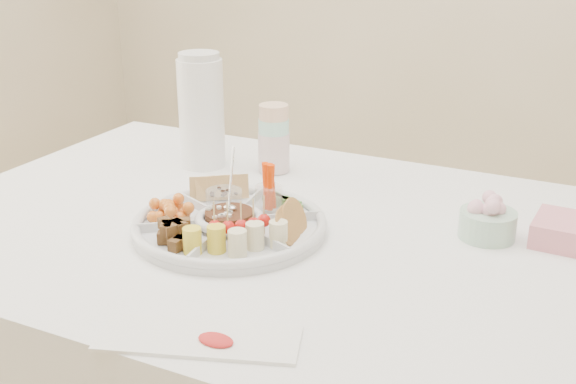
% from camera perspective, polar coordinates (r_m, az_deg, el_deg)
% --- Properties ---
extents(dining_table, '(1.52, 1.02, 0.76)m').
position_cam_1_polar(dining_table, '(1.66, -0.50, -14.82)').
color(dining_table, white).
rests_on(dining_table, floor).
extents(party_tray, '(0.50, 0.50, 0.04)m').
position_cam_1_polar(party_tray, '(1.43, -4.64, -2.40)').
color(party_tray, silver).
rests_on(party_tray, dining_table).
extents(bean_dip, '(0.13, 0.13, 0.04)m').
position_cam_1_polar(bean_dip, '(1.43, -4.65, -2.12)').
color(bean_dip, black).
rests_on(bean_dip, party_tray).
extents(tortillas, '(0.12, 0.12, 0.05)m').
position_cam_1_polar(tortillas, '(1.38, 0.28, -2.31)').
color(tortillas, brown).
rests_on(tortillas, party_tray).
extents(carrot_cucumber, '(0.15, 0.15, 0.10)m').
position_cam_1_polar(carrot_cucumber, '(1.49, -0.66, 0.35)').
color(carrot_cucumber, '#FF3B00').
rests_on(carrot_cucumber, party_tray).
extents(pita_raisins, '(0.14, 0.14, 0.06)m').
position_cam_1_polar(pita_raisins, '(1.55, -5.18, 0.23)').
color(pita_raisins, tan).
rests_on(pita_raisins, party_tray).
extents(cherries, '(0.14, 0.14, 0.04)m').
position_cam_1_polar(cherries, '(1.48, -9.25, -1.23)').
color(cherries, orange).
rests_on(cherries, party_tray).
extents(granola_chunks, '(0.12, 0.12, 0.04)m').
position_cam_1_polar(granola_chunks, '(1.36, -9.07, -3.28)').
color(granola_chunks, brown).
rests_on(granola_chunks, party_tray).
extents(banana_tomato, '(0.15, 0.15, 0.09)m').
position_cam_1_polar(banana_tomato, '(1.30, -4.06, -3.18)').
color(banana_tomato, '#DCD07B').
rests_on(banana_tomato, party_tray).
extents(cup_stack, '(0.10, 0.10, 0.21)m').
position_cam_1_polar(cup_stack, '(1.75, -1.14, 4.93)').
color(cup_stack, silver).
rests_on(cup_stack, dining_table).
extents(thermos, '(0.13, 0.13, 0.29)m').
position_cam_1_polar(thermos, '(1.79, -6.87, 6.51)').
color(thermos, white).
rests_on(thermos, dining_table).
extents(flower_bowl, '(0.13, 0.13, 0.08)m').
position_cam_1_polar(flower_bowl, '(1.46, 15.53, -2.00)').
color(flower_bowl, silver).
rests_on(flower_bowl, dining_table).
extents(napkin_stack, '(0.15, 0.13, 0.05)m').
position_cam_1_polar(napkin_stack, '(1.48, 21.64, -3.01)').
color(napkin_stack, pink).
rests_on(napkin_stack, dining_table).
extents(placemat, '(0.32, 0.19, 0.01)m').
position_cam_1_polar(placemat, '(1.10, -7.07, -11.42)').
color(placemat, white).
rests_on(placemat, dining_table).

